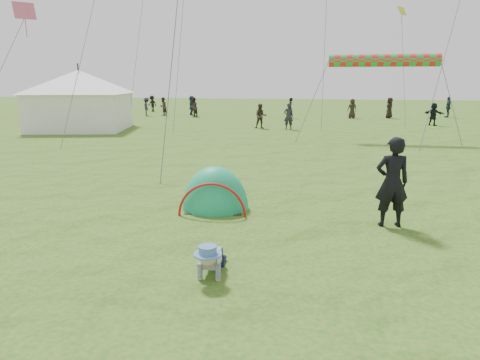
% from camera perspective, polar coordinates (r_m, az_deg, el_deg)
% --- Properties ---
extents(ground, '(140.00, 140.00, 0.00)m').
position_cam_1_polar(ground, '(7.24, 4.27, -11.72)').
color(ground, '#1F5B15').
extents(crawling_toddler, '(0.59, 0.82, 0.60)m').
position_cam_1_polar(crawling_toddler, '(6.88, -3.92, -10.33)').
color(crawling_toddler, black).
rests_on(crawling_toddler, ground).
extents(popup_tent, '(1.76, 1.50, 2.09)m').
position_cam_1_polar(popup_tent, '(10.44, -3.31, -3.84)').
color(popup_tent, '#119472').
rests_on(popup_tent, ground).
extents(standing_adult, '(0.77, 0.57, 1.92)m').
position_cam_1_polar(standing_adult, '(9.51, 19.61, -0.29)').
color(standing_adult, black).
rests_on(standing_adult, ground).
extents(event_marquee, '(7.00, 7.00, 3.99)m').
position_cam_1_polar(event_marquee, '(29.39, -20.51, 10.21)').
color(event_marquee, white).
rests_on(event_marquee, ground).
extents(crowd_person_1, '(0.88, 0.75, 1.60)m').
position_cam_1_polar(crowd_person_1, '(28.31, 2.78, 8.50)').
color(crowd_person_1, '#392C28').
rests_on(crowd_person_1, ground).
extents(crowd_person_3, '(1.04, 1.21, 1.62)m').
position_cam_1_polar(crowd_person_3, '(39.66, -12.34, 9.53)').
color(crowd_person_3, '#282632').
rests_on(crowd_person_3, ground).
extents(crowd_person_5, '(1.39, 1.34, 1.58)m').
position_cam_1_polar(crowd_person_5, '(33.01, 24.38, 8.00)').
color(crowd_person_5, black).
rests_on(crowd_person_5, ground).
extents(crowd_person_6, '(0.46, 0.65, 1.69)m').
position_cam_1_polar(crowd_person_6, '(36.49, 6.71, 9.51)').
color(crowd_person_6, black).
rests_on(crowd_person_6, ground).
extents(crowd_person_7, '(0.79, 0.92, 1.63)m').
position_cam_1_polar(crowd_person_7, '(39.72, -10.24, 9.63)').
color(crowd_person_7, '#362D25').
rests_on(crowd_person_7, ground).
extents(crowd_person_8, '(0.99, 0.82, 1.58)m').
position_cam_1_polar(crowd_person_8, '(41.39, -22.06, 9.00)').
color(crowd_person_8, '#27323C').
rests_on(crowd_person_8, ground).
extents(crowd_person_9, '(1.17, 0.91, 1.60)m').
position_cam_1_polar(crowd_person_9, '(45.39, -11.63, 9.96)').
color(crowd_person_9, black).
rests_on(crowd_person_9, ground).
extents(crowd_person_10, '(0.89, 0.69, 1.61)m').
position_cam_1_polar(crowd_person_10, '(37.30, 14.73, 9.20)').
color(crowd_person_10, black).
rests_on(crowd_person_10, ground).
extents(crowd_person_11, '(1.30, 1.65, 1.75)m').
position_cam_1_polar(crowd_person_11, '(39.78, -6.45, 9.85)').
color(crowd_person_11, '#253046').
rests_on(crowd_person_11, ground).
extents(crowd_person_12, '(0.70, 0.56, 1.68)m').
position_cam_1_polar(crowd_person_12, '(27.84, 6.49, 8.44)').
color(crowd_person_12, '#23212A').
rests_on(crowd_person_12, ground).
extents(crowd_person_13, '(0.87, 0.98, 1.69)m').
position_cam_1_polar(crowd_person_13, '(37.56, -6.21, 9.62)').
color(crowd_person_13, '#2E2120').
rests_on(crowd_person_13, ground).
extents(crowd_person_14, '(0.84, 1.11, 1.75)m').
position_cam_1_polar(crowd_person_14, '(41.02, 26.01, 8.73)').
color(crowd_person_14, '#253346').
rests_on(crowd_person_14, ground).
extents(crowd_person_15, '(0.96, 1.30, 1.80)m').
position_cam_1_polar(crowd_person_15, '(33.53, -23.50, 8.33)').
color(crowd_person_15, '#2C2B37').
rests_on(crowd_person_15, ground).
extents(crowd_person_16, '(0.64, 0.90, 1.71)m').
position_cam_1_polar(crowd_person_16, '(38.26, 19.32, 9.06)').
color(crowd_person_16, black).
rests_on(crowd_person_16, ground).
extents(rainbow_tube_kite, '(5.47, 0.64, 0.64)m').
position_cam_1_polar(rainbow_tube_kite, '(23.80, 18.58, 14.88)').
color(rainbow_tube_kite, red).
extents(diamond_kite_2, '(0.77, 0.77, 0.63)m').
position_cam_1_polar(diamond_kite_2, '(34.52, 20.80, 20.33)').
color(diamond_kite_2, '#CBDB29').
extents(diamond_kite_5, '(1.06, 1.06, 0.86)m').
position_cam_1_polar(diamond_kite_5, '(25.12, -26.83, 19.52)').
color(diamond_kite_5, '#D15C70').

